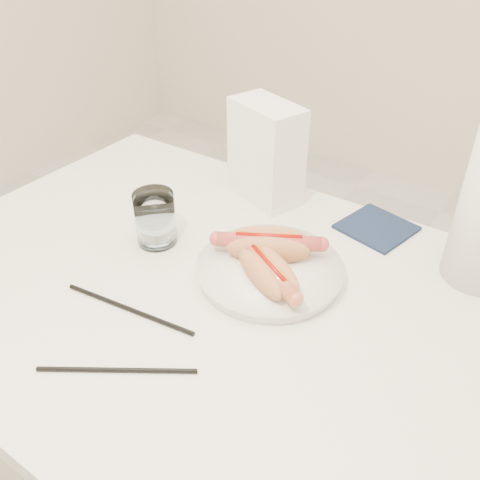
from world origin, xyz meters
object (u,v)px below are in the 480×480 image
Objects in this scene: hotdog_left at (269,245)px; napkin_box at (266,152)px; water_glass at (155,218)px; table at (225,316)px; plate at (269,271)px; hotdog_right at (268,272)px.

hotdog_left is 0.82× the size of napkin_box.
hotdog_left is at bearing 15.07° from water_glass.
table is 11.26× the size of water_glass.
water_glass is 0.28m from napkin_box.
napkin_box is (-0.14, 0.21, 0.06)m from hotdog_left.
hotdog_right is (0.02, -0.04, 0.03)m from plate.
hotdog_right is 0.33m from napkin_box.
plate reaches higher than table.
table is at bearing -13.35° from water_glass.
napkin_box reaches higher than plate.
hotdog_left is 0.07m from hotdog_right.
plate is 2.37× the size of water_glass.
water_glass is (-0.22, -0.06, 0.01)m from hotdog_left.
water_glass reaches higher than hotdog_left.
table is at bearing -118.06° from hotdog_right.
hotdog_right is at bearing 33.42° from table.
napkin_box is at bearing 73.58° from water_glass.
plate is 0.05m from hotdog_left.
water_glass is (-0.24, -0.03, 0.04)m from plate.
table is 7.36× the size of hotdog_right.
hotdog_right is (0.06, 0.04, 0.10)m from table.
water_glass is at bearing -152.58° from hotdog_right.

